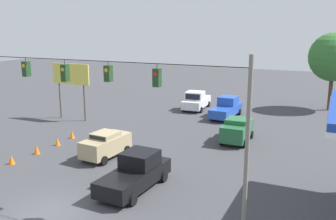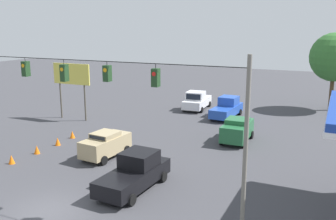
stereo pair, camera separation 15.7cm
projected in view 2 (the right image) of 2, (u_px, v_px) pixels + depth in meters
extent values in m
plane|color=#3D3D42|center=(48.00, 211.00, 19.31)|extent=(140.00, 140.00, 0.00)
cylinder|color=slate|center=(245.00, 150.00, 16.19)|extent=(0.20, 0.20, 8.24)
cylinder|color=black|center=(64.00, 59.00, 19.35)|extent=(19.32, 0.04, 0.04)
cube|color=#1E3D1E|center=(156.00, 78.00, 17.31)|extent=(0.32, 0.36, 0.85)
cylinder|color=black|center=(156.00, 66.00, 17.19)|extent=(0.03, 0.03, 0.22)
cylinder|color=red|center=(154.00, 74.00, 17.10)|extent=(0.20, 0.02, 0.20)
cube|color=#1E3D1E|center=(107.00, 73.00, 18.39)|extent=(0.32, 0.36, 0.80)
cylinder|color=black|center=(107.00, 63.00, 18.28)|extent=(0.03, 0.03, 0.19)
cylinder|color=orange|center=(105.00, 70.00, 18.18)|extent=(0.20, 0.02, 0.20)
cube|color=#1E3D1E|center=(64.00, 73.00, 19.50)|extent=(0.32, 0.36, 0.89)
cylinder|color=black|center=(64.00, 62.00, 19.38)|extent=(0.03, 0.03, 0.26)
cylinder|color=orange|center=(62.00, 69.00, 19.29)|extent=(0.20, 0.02, 0.20)
cube|color=#1E3D1E|center=(26.00, 69.00, 20.57)|extent=(0.32, 0.36, 0.83)
cylinder|color=black|center=(25.00, 59.00, 20.46)|extent=(0.03, 0.03, 0.20)
cylinder|color=orange|center=(23.00, 66.00, 20.36)|extent=(0.20, 0.02, 0.20)
cube|color=silver|center=(197.00, 102.00, 42.99)|extent=(2.43, 5.35, 0.90)
cube|color=silver|center=(196.00, 96.00, 42.22)|extent=(2.03, 2.01, 0.90)
cube|color=black|center=(193.00, 97.00, 41.35)|extent=(1.66, 0.13, 0.63)
cylinder|color=black|center=(184.00, 108.00, 41.90)|extent=(0.26, 0.65, 0.64)
cylinder|color=black|center=(202.00, 110.00, 41.18)|extent=(0.26, 0.65, 0.64)
cylinder|color=black|center=(193.00, 103.00, 44.99)|extent=(0.26, 0.65, 0.64)
cylinder|color=black|center=(210.00, 104.00, 44.27)|extent=(0.26, 0.65, 0.64)
cube|color=#236038|center=(237.00, 130.00, 30.80)|extent=(1.94, 4.22, 1.27)
cube|color=#236038|center=(238.00, 121.00, 30.62)|extent=(1.76, 1.87, 0.36)
cube|color=black|center=(240.00, 118.00, 31.45)|extent=(1.51, 0.04, 0.25)
cylinder|color=black|center=(252.00, 135.00, 31.78)|extent=(0.23, 0.64, 0.64)
cylinder|color=black|center=(230.00, 132.00, 32.53)|extent=(0.23, 0.64, 0.64)
cylinder|color=black|center=(245.00, 144.00, 29.35)|extent=(0.23, 0.64, 0.64)
cylinder|color=black|center=(221.00, 141.00, 30.10)|extent=(0.23, 0.64, 0.64)
cube|color=black|center=(134.00, 177.00, 21.79)|extent=(2.33, 5.53, 0.90)
cube|color=black|center=(139.00, 159.00, 22.15)|extent=(1.98, 2.05, 0.90)
cube|color=black|center=(148.00, 154.00, 23.00)|extent=(1.63, 0.11, 0.63)
cylinder|color=black|center=(163.00, 177.00, 22.94)|extent=(0.25, 0.65, 0.64)
cylinder|color=black|center=(135.00, 171.00, 23.87)|extent=(0.25, 0.65, 0.64)
cylinder|color=black|center=(132.00, 200.00, 19.90)|extent=(0.25, 0.65, 0.64)
cylinder|color=black|center=(101.00, 192.00, 20.83)|extent=(0.25, 0.65, 0.64)
cube|color=#234CB2|center=(226.00, 110.00, 38.93)|extent=(2.20, 5.54, 0.90)
cube|color=#234CB2|center=(229.00, 101.00, 39.30)|extent=(1.86, 2.05, 0.90)
cube|color=black|center=(232.00, 99.00, 40.15)|extent=(1.53, 0.10, 0.63)
cylinder|color=black|center=(240.00, 112.00, 40.12)|extent=(0.25, 0.65, 0.64)
cylinder|color=black|center=(223.00, 110.00, 40.99)|extent=(0.25, 0.65, 0.64)
cylinder|color=black|center=(230.00, 119.00, 37.07)|extent=(0.25, 0.65, 0.64)
cylinder|color=black|center=(211.00, 117.00, 37.94)|extent=(0.25, 0.65, 0.64)
cube|color=tan|center=(106.00, 145.00, 27.11)|extent=(2.13, 4.18, 1.20)
cube|color=tan|center=(105.00, 135.00, 26.94)|extent=(1.78, 1.92, 0.36)
cube|color=black|center=(97.00, 138.00, 26.19)|extent=(1.40, 0.15, 0.25)
cylinder|color=black|center=(84.00, 156.00, 26.57)|extent=(0.28, 0.66, 0.64)
cylinder|color=black|center=(104.00, 160.00, 25.71)|extent=(0.28, 0.66, 0.64)
cylinder|color=black|center=(108.00, 146.00, 28.78)|extent=(0.28, 0.66, 0.64)
cylinder|color=black|center=(126.00, 150.00, 27.92)|extent=(0.28, 0.66, 0.64)
cone|color=orange|center=(11.00, 159.00, 25.93)|extent=(0.44, 0.44, 0.63)
cone|color=orange|center=(37.00, 150.00, 27.97)|extent=(0.44, 0.44, 0.63)
cone|color=orange|center=(58.00, 142.00, 29.93)|extent=(0.44, 0.44, 0.63)
cone|color=orange|center=(72.00, 134.00, 31.87)|extent=(0.44, 0.44, 0.63)
cylinder|color=#4C473D|center=(85.00, 103.00, 37.42)|extent=(0.16, 0.16, 3.62)
cylinder|color=#4C473D|center=(61.00, 101.00, 38.66)|extent=(0.16, 0.16, 3.62)
cube|color=#D8CC4C|center=(71.00, 74.00, 37.41)|extent=(4.37, 0.12, 2.08)
cylinder|color=#4C3823|center=(331.00, 91.00, 41.96)|extent=(0.43, 0.43, 4.52)
sphere|color=#336B2D|center=(335.00, 57.00, 41.13)|extent=(5.39, 5.39, 5.39)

